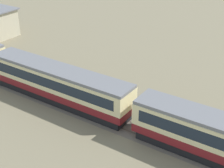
% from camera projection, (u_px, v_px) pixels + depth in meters
% --- Properties ---
extents(passenger_train, '(94.92, 3.15, 4.00)m').
position_uv_depth(passenger_train, '(61.00, 84.00, 37.17)').
color(passenger_train, maroon).
rests_on(passenger_train, ground_plane).
extents(railway_track, '(148.18, 3.60, 0.04)m').
position_uv_depth(railway_track, '(56.00, 99.00, 38.64)').
color(railway_track, '#665B51').
rests_on(railway_track, ground_plane).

